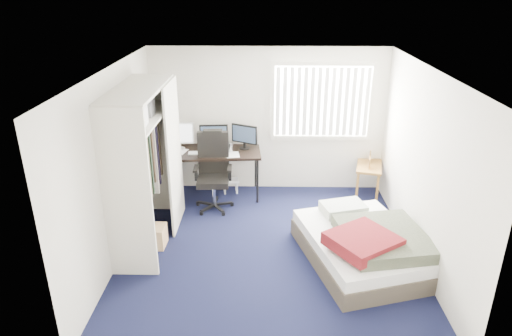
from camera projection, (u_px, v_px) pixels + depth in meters
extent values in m
plane|color=black|center=(268.00, 249.00, 6.38)|extent=(4.20, 4.20, 0.00)
plane|color=silver|center=(268.00, 121.00, 7.84)|extent=(4.00, 0.00, 4.00)
plane|color=silver|center=(270.00, 259.00, 3.96)|extent=(4.00, 0.00, 4.00)
plane|color=silver|center=(116.00, 166.00, 5.94)|extent=(0.00, 4.20, 4.20)
plane|color=silver|center=(424.00, 168.00, 5.87)|extent=(0.00, 4.20, 4.20)
plane|color=white|center=(270.00, 70.00, 5.42)|extent=(4.20, 4.20, 0.00)
cube|color=white|center=(322.00, 101.00, 7.67)|extent=(1.60, 0.02, 1.20)
cube|color=beige|center=(324.00, 64.00, 7.40)|extent=(1.72, 0.06, 0.06)
cube|color=beige|center=(320.00, 137.00, 7.89)|extent=(1.72, 0.06, 0.06)
cube|color=white|center=(322.00, 102.00, 7.62)|extent=(1.60, 0.04, 1.16)
cube|color=beige|center=(127.00, 197.00, 5.44)|extent=(0.60, 0.04, 2.20)
cube|color=beige|center=(159.00, 146.00, 7.10)|extent=(0.60, 0.04, 2.20)
cube|color=beige|center=(137.00, 89.00, 5.85)|extent=(0.60, 1.80, 0.04)
cube|color=beige|center=(140.00, 117.00, 5.99)|extent=(0.56, 1.74, 0.03)
cylinder|color=silver|center=(141.00, 126.00, 6.04)|extent=(0.03, 1.72, 0.03)
cube|color=#26262B|center=(142.00, 160.00, 6.12)|extent=(0.38, 1.10, 0.90)
cube|color=beige|center=(174.00, 156.00, 6.68)|extent=(0.03, 0.90, 2.20)
cube|color=white|center=(130.00, 117.00, 5.52)|extent=(0.38, 0.30, 0.24)
cube|color=gray|center=(140.00, 107.00, 5.99)|extent=(0.34, 0.28, 0.22)
cube|color=black|center=(211.00, 152.00, 7.69)|extent=(1.72, 0.90, 0.04)
cylinder|color=black|center=(164.00, 183.00, 7.51)|extent=(0.04, 0.04, 0.78)
cylinder|color=black|center=(169.00, 168.00, 8.11)|extent=(0.04, 0.04, 0.78)
cylinder|color=black|center=(257.00, 181.00, 7.58)|extent=(0.04, 0.04, 0.78)
cylinder|color=black|center=(255.00, 166.00, 8.19)|extent=(0.04, 0.04, 0.78)
cube|color=white|center=(179.00, 133.00, 7.67)|extent=(0.50, 0.07, 0.36)
cube|color=white|center=(179.00, 133.00, 7.67)|extent=(0.45, 0.04, 0.31)
cube|color=black|center=(214.00, 134.00, 7.71)|extent=(0.48, 0.07, 0.32)
cube|color=#1E2838|center=(214.00, 134.00, 7.71)|extent=(0.43, 0.04, 0.27)
cube|color=black|center=(245.00, 134.00, 7.69)|extent=(0.48, 0.07, 0.32)
cube|color=#1E2838|center=(245.00, 134.00, 7.69)|extent=(0.43, 0.04, 0.27)
cube|color=white|center=(200.00, 153.00, 7.57)|extent=(0.41, 0.17, 0.02)
cube|color=black|center=(220.00, 152.00, 7.58)|extent=(0.07, 0.10, 0.02)
cylinder|color=silver|center=(230.00, 147.00, 7.62)|extent=(0.08, 0.08, 0.16)
cube|color=white|center=(211.00, 151.00, 7.68)|extent=(0.32, 0.30, 0.00)
cube|color=black|center=(214.00, 205.00, 7.51)|extent=(0.62, 0.62, 0.12)
cylinder|color=silver|center=(214.00, 193.00, 7.43)|extent=(0.06, 0.06, 0.40)
cube|color=black|center=(213.00, 180.00, 7.35)|extent=(0.52, 0.52, 0.10)
cube|color=black|center=(213.00, 152.00, 7.40)|extent=(0.50, 0.12, 0.70)
cube|color=black|center=(213.00, 135.00, 7.29)|extent=(0.30, 0.13, 0.16)
cube|color=black|center=(196.00, 168.00, 7.26)|extent=(0.08, 0.28, 0.04)
cube|color=black|center=(230.00, 168.00, 7.27)|extent=(0.08, 0.28, 0.04)
cube|color=white|center=(230.00, 181.00, 8.02)|extent=(0.32, 0.27, 0.03)
cylinder|color=white|center=(225.00, 189.00, 7.98)|extent=(0.03, 0.03, 0.21)
cylinder|color=white|center=(224.00, 185.00, 8.12)|extent=(0.03, 0.03, 0.21)
cylinder|color=white|center=(237.00, 188.00, 8.00)|extent=(0.03, 0.03, 0.21)
cylinder|color=white|center=(236.00, 185.00, 8.14)|extent=(0.03, 0.03, 0.21)
cube|color=brown|center=(369.00, 165.00, 7.85)|extent=(0.58, 0.89, 0.04)
cube|color=brown|center=(357.00, 187.00, 7.67)|extent=(0.05, 0.05, 0.52)
cube|color=brown|center=(359.00, 171.00, 8.33)|extent=(0.05, 0.05, 0.52)
cube|color=brown|center=(377.00, 189.00, 7.59)|extent=(0.05, 0.05, 0.52)
cube|color=brown|center=(378.00, 173.00, 8.25)|extent=(0.05, 0.05, 0.52)
cube|color=brown|center=(370.00, 163.00, 7.64)|extent=(0.05, 0.14, 0.18)
cube|color=brown|center=(370.00, 156.00, 7.92)|extent=(0.05, 0.14, 0.18)
cube|color=#443C31|center=(361.00, 252.00, 6.10)|extent=(1.82, 2.13, 0.24)
cube|color=white|center=(363.00, 240.00, 6.03)|extent=(1.77, 2.08, 0.16)
cube|color=silver|center=(343.00, 208.00, 6.53)|extent=(0.69, 0.55, 0.14)
cube|color=#353C2D|center=(384.00, 239.00, 5.78)|extent=(1.21, 1.29, 0.18)
cube|color=#590F12|center=(363.00, 241.00, 5.58)|extent=(1.01, 1.00, 0.16)
cube|color=tan|center=(151.00, 236.00, 6.42)|extent=(0.41, 0.32, 0.30)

